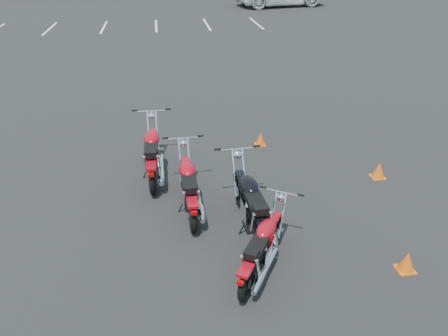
{
  "coord_description": "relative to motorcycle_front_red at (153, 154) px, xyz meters",
  "views": [
    {
      "loc": [
        -0.88,
        -6.82,
        4.64
      ],
      "look_at": [
        0.2,
        0.6,
        0.65
      ],
      "focal_mm": 35.0,
      "sensor_mm": 36.0,
      "label": 1
    }
  ],
  "objects": [
    {
      "name": "training_cone_extra",
      "position": [
        4.81,
        -0.79,
        -0.34
      ],
      "size": [
        0.3,
        0.3,
        0.35
      ],
      "color": "#E45A0C",
      "rests_on": "ground"
    },
    {
      "name": "parking_line_stripes",
      "position": [
        -1.32,
        18.3,
        -0.51
      ],
      "size": [
        15.12,
        4.0,
        0.01
      ],
      "color": "silver",
      "rests_on": "ground"
    },
    {
      "name": "motorcycle_front_red",
      "position": [
        0.0,
        0.0,
        0.0
      ],
      "size": [
        0.9,
        2.32,
        1.13
      ],
      "color": "black",
      "rests_on": "ground"
    },
    {
      "name": "training_cone_far",
      "position": [
        3.89,
        -3.68,
        -0.35
      ],
      "size": [
        0.28,
        0.28,
        0.33
      ],
      "color": "#E45A0C",
      "rests_on": "ground"
    },
    {
      "name": "motorcycle_third_red",
      "position": [
        0.67,
        -1.43,
        -0.03
      ],
      "size": [
        0.84,
        2.18,
        1.07
      ],
      "color": "black",
      "rests_on": "ground"
    },
    {
      "name": "ground",
      "position": [
        1.18,
        -1.7,
        -0.52
      ],
      "size": [
        120.0,
        120.0,
        0.0
      ],
      "primitive_type": "plane",
      "color": "black",
      "rests_on": "ground"
    },
    {
      "name": "motorcycle_rear_red",
      "position": [
        1.65,
        -3.36,
        -0.08
      ],
      "size": [
        1.35,
        1.83,
        0.95
      ],
      "color": "black",
      "rests_on": "ground"
    },
    {
      "name": "motorcycle_second_black",
      "position": [
        1.69,
        -2.28,
        -0.0
      ],
      "size": [
        0.89,
        2.31,
        1.13
      ],
      "color": "black",
      "rests_on": "ground"
    },
    {
      "name": "training_cone_near",
      "position": [
        2.64,
        1.21,
        -0.36
      ],
      "size": [
        0.27,
        0.27,
        0.32
      ],
      "color": "#E45A0C",
      "rests_on": "ground"
    }
  ]
}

